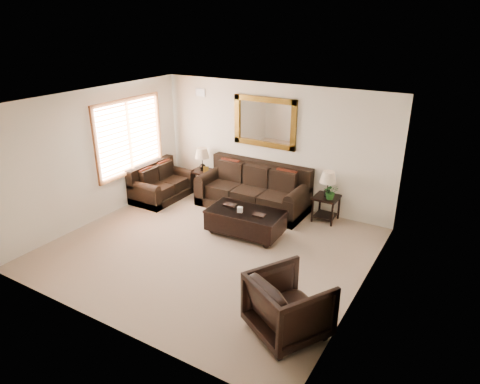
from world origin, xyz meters
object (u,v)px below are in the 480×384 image
Objects in this scene: end_table_right at (327,189)px; armchair at (289,303)px; end_table_left at (202,164)px; coffee_table at (245,220)px; sofa at (254,192)px; loveseat at (161,186)px.

armchair is (0.78, -3.56, -0.23)m from end_table_right.
end_table_right is at bearing 0.07° from end_table_left.
coffee_table is at bearing -129.19° from end_table_right.
armchair is (3.91, -3.55, -0.24)m from end_table_left.
loveseat is (-2.15, -0.63, -0.06)m from sofa.
end_table_left is (-1.51, 0.19, 0.36)m from sofa.
coffee_table is 1.57× the size of armchair.
end_table_right is (3.13, 0.00, -0.01)m from end_table_left.
sofa is 1.62× the size of coffee_table.
end_table_left is 1.01× the size of end_table_right.
armchair is at bearing -54.52° from sofa.
end_table_right reaches higher than armchair.
armchair is (4.55, -2.74, 0.18)m from loveseat.
armchair is (1.92, -2.16, 0.17)m from coffee_table.
coffee_table is (2.63, -0.58, 0.01)m from loveseat.
armchair is at bearing -51.02° from coffee_table.
coffee_table is (-1.14, -1.39, -0.40)m from end_table_right.
end_table_left reaches higher than armchair.
loveseat is 1.52× the size of armchair.
armchair reaches higher than coffee_table.
coffee_table is at bearing -68.23° from sofa.
sofa is at bearing -173.26° from end_table_right.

